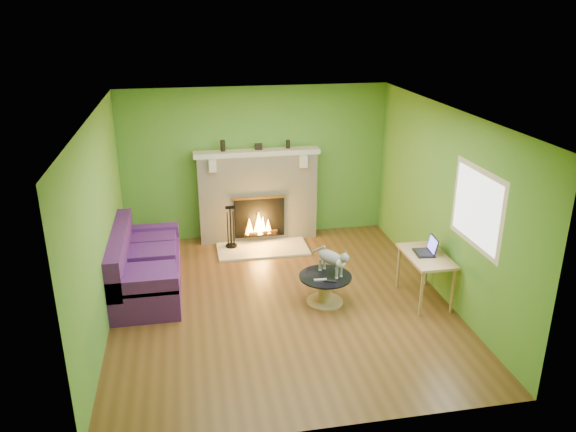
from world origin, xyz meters
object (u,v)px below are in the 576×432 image
at_px(sofa, 143,267).
at_px(cat, 331,260).
at_px(coffee_table, 325,287).
at_px(desk, 426,260).

height_order(sofa, cat, sofa).
distance_m(sofa, cat, 2.67).
height_order(coffee_table, desk, desk).
bearing_deg(sofa, coffee_table, -19.14).
bearing_deg(coffee_table, desk, -6.71).
distance_m(coffee_table, desk, 1.41).
bearing_deg(desk, cat, 170.68).
relative_size(coffee_table, cat, 1.13).
distance_m(desk, cat, 1.30).
distance_m(coffee_table, cat, 0.38).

